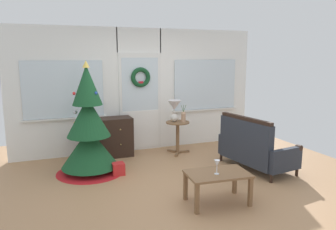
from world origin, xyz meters
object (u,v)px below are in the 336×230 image
at_px(coffee_table, 217,177).
at_px(wine_glass, 217,164).
at_px(christmas_tree, 89,133).
at_px(side_table, 178,131).
at_px(gift_box, 118,169).
at_px(dresser_cabinet, 109,137).
at_px(table_lamp, 174,108).
at_px(flower_vase, 183,116).
at_px(settee_sofa, 253,149).

bearing_deg(coffee_table, wine_glass, -132.37).
distance_m(christmas_tree, side_table, 1.91).
bearing_deg(gift_box, side_table, 28.85).
distance_m(christmas_tree, coffee_table, 2.36).
bearing_deg(side_table, gift_box, -151.15).
bearing_deg(dresser_cabinet, table_lamp, -11.70).
xyz_separation_m(table_lamp, coffee_table, (-0.33, -2.37, -0.58)).
distance_m(wine_glass, gift_box, 1.93).
xyz_separation_m(flower_vase, gift_box, (-1.52, -0.72, -0.68)).
bearing_deg(gift_box, settee_sofa, -14.05).
bearing_deg(table_lamp, settee_sofa, -56.21).
distance_m(table_lamp, flower_vase, 0.25).
xyz_separation_m(flower_vase, wine_glass, (-0.53, -2.31, -0.21)).
xyz_separation_m(flower_vase, coffee_table, (-0.49, -2.27, -0.42)).
relative_size(dresser_cabinet, settee_sofa, 0.62).
bearing_deg(table_lamp, side_table, -33.69).
height_order(flower_vase, coffee_table, flower_vase).
height_order(dresser_cabinet, table_lamp, table_lamp).
bearing_deg(side_table, coffee_table, -99.52).
bearing_deg(gift_box, table_lamp, 31.16).
distance_m(dresser_cabinet, wine_glass, 2.83).
bearing_deg(wine_glass, dresser_cabinet, 108.99).
bearing_deg(gift_box, dresser_cabinet, 86.39).
bearing_deg(wine_glass, coffee_table, 47.63).
relative_size(christmas_tree, flower_vase, 5.47).
relative_size(christmas_tree, dresser_cabinet, 2.13).
bearing_deg(settee_sofa, flower_vase, 120.84).
height_order(dresser_cabinet, coffee_table, dresser_cabinet).
distance_m(side_table, coffee_table, 2.36).
relative_size(settee_sofa, gift_box, 7.14).
height_order(settee_sofa, coffee_table, settee_sofa).
bearing_deg(side_table, table_lamp, 146.31).
bearing_deg(table_lamp, christmas_tree, -163.45).
bearing_deg(settee_sofa, gift_box, 165.95).
xyz_separation_m(table_lamp, flower_vase, (0.16, -0.10, -0.17)).
height_order(coffee_table, gift_box, coffee_table).
bearing_deg(flower_vase, settee_sofa, -59.16).
bearing_deg(flower_vase, wine_glass, -102.83).
xyz_separation_m(settee_sofa, wine_glass, (-1.30, -1.02, 0.20)).
distance_m(christmas_tree, gift_box, 0.78).
height_order(christmas_tree, dresser_cabinet, christmas_tree).
height_order(christmas_tree, side_table, christmas_tree).
distance_m(settee_sofa, side_table, 1.61).
bearing_deg(christmas_tree, settee_sofa, -17.67).
bearing_deg(flower_vase, christmas_tree, -167.53).
bearing_deg(side_table, flower_vase, -30.96).
relative_size(christmas_tree, coffee_table, 2.17).
bearing_deg(christmas_tree, side_table, 14.88).
xyz_separation_m(dresser_cabinet, settee_sofa, (2.22, -1.66, -0.01)).
xyz_separation_m(christmas_tree, coffee_table, (1.45, -1.84, -0.33)).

